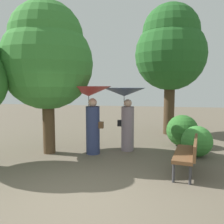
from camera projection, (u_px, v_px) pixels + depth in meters
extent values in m
plane|color=brown|center=(75.00, 201.00, 4.35)|extent=(40.00, 40.00, 0.00)
cylinder|color=navy|center=(93.00, 130.00, 7.28)|extent=(0.41, 0.41, 1.45)
sphere|color=tan|center=(93.00, 103.00, 7.19)|extent=(0.26, 0.26, 0.26)
cylinder|color=#333338|center=(89.00, 110.00, 7.25)|extent=(0.02, 0.02, 0.80)
cone|color=#B22D2D|center=(89.00, 91.00, 7.19)|extent=(1.38, 1.38, 0.30)
cube|color=brown|center=(101.00, 125.00, 7.18)|extent=(0.14, 0.10, 0.20)
cylinder|color=gray|center=(128.00, 129.00, 7.65)|extent=(0.40, 0.40, 1.40)
sphere|color=tan|center=(128.00, 103.00, 7.56)|extent=(0.25, 0.25, 0.25)
cylinder|color=#333338|center=(124.00, 109.00, 7.62)|extent=(0.02, 0.02, 0.81)
cone|color=#38476B|center=(124.00, 92.00, 7.56)|extent=(1.35, 1.35, 0.26)
cube|color=black|center=(120.00, 123.00, 7.71)|extent=(0.14, 0.10, 0.20)
cylinder|color=#38383D|center=(179.00, 155.00, 6.40)|extent=(0.06, 0.06, 0.44)
cylinder|color=#38383D|center=(193.00, 157.00, 6.28)|extent=(0.06, 0.06, 0.44)
cylinder|color=#38383D|center=(174.00, 172.00, 5.15)|extent=(0.06, 0.06, 0.44)
cylinder|color=#38383D|center=(190.00, 174.00, 5.04)|extent=(0.06, 0.06, 0.44)
cube|color=brown|center=(184.00, 154.00, 5.69)|extent=(0.68, 1.55, 0.08)
cube|color=brown|center=(195.00, 147.00, 5.59)|extent=(0.30, 1.49, 0.35)
cylinder|color=#42301E|center=(170.00, 82.00, 10.13)|extent=(0.45, 0.45, 4.45)
sphere|color=#235B23|center=(170.00, 55.00, 10.00)|extent=(2.95, 2.95, 2.95)
sphere|color=#235B23|center=(171.00, 33.00, 9.91)|extent=(2.36, 2.36, 2.36)
cylinder|color=#4C3823|center=(48.00, 94.00, 7.24)|extent=(0.36, 0.36, 3.62)
sphere|color=#387F33|center=(47.00, 64.00, 7.14)|extent=(2.73, 2.73, 2.73)
sphere|color=#387F33|center=(46.00, 38.00, 7.06)|extent=(2.18, 2.18, 2.18)
sphere|color=#2D6B28|center=(182.00, 130.00, 8.24)|extent=(1.07, 1.07, 1.07)
sphere|color=#387F33|center=(197.00, 141.00, 7.03)|extent=(0.90, 0.90, 0.90)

